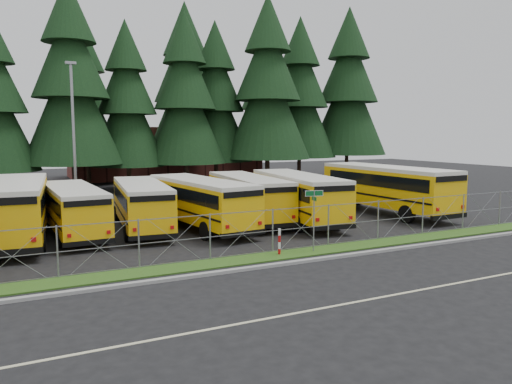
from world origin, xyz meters
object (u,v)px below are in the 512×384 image
at_px(bus_3, 141,206).
at_px(bus_6, 295,198).
at_px(bus_5, 246,198).
at_px(striped_bollard, 279,242).
at_px(bus_east, 382,190).
at_px(street_sign, 314,208).
at_px(bus_1, 17,211).
at_px(light_standard, 73,131).
at_px(bus_4, 198,204).
at_px(bus_2, 73,211).

relative_size(bus_3, bus_6, 0.92).
distance_m(bus_5, striped_bollard, 8.93).
bearing_deg(bus_east, striped_bollard, -151.16).
distance_m(bus_6, street_sign, 7.94).
xyz_separation_m(bus_1, light_standard, (3.86, 9.16, 3.99)).
distance_m(bus_5, bus_east, 9.47).
relative_size(bus_5, bus_east, 0.87).
distance_m(bus_4, bus_east, 12.82).
bearing_deg(bus_6, bus_2, -179.55).
bearing_deg(bus_1, bus_4, -0.96).
height_order(bus_1, bus_5, bus_1).
relative_size(bus_1, bus_4, 1.08).
height_order(bus_3, light_standard, light_standard).
height_order(bus_4, street_sign, street_sign).
bearing_deg(bus_2, street_sign, -45.75).
relative_size(bus_1, bus_6, 1.04).
height_order(bus_5, light_standard, light_standard).
bearing_deg(bus_east, bus_5, 168.81).
height_order(bus_6, striped_bollard, bus_6).
height_order(bus_4, bus_east, bus_east).
distance_m(street_sign, striped_bollard, 2.21).
height_order(bus_6, light_standard, light_standard).
bearing_deg(striped_bollard, bus_6, 54.54).
relative_size(bus_4, bus_6, 0.97).
bearing_deg(bus_east, light_standard, 147.49).
height_order(bus_1, bus_6, bus_1).
bearing_deg(street_sign, striped_bollard, 174.73).
relative_size(bus_6, street_sign, 3.93).
bearing_deg(bus_5, bus_4, -158.39).
relative_size(bus_east, street_sign, 4.29).
bearing_deg(bus_3, bus_6, -3.15).
distance_m(bus_3, bus_4, 3.15).
xyz_separation_m(bus_4, light_standard, (-5.31, 10.17, 4.10)).
bearing_deg(bus_2, bus_east, -6.86).
relative_size(bus_4, light_standard, 1.05).
height_order(bus_3, striped_bollard, bus_3).
distance_m(bus_1, bus_3, 6.19).
distance_m(bus_6, light_standard, 16.09).
distance_m(bus_1, striped_bollard, 13.33).
xyz_separation_m(bus_4, bus_5, (3.47, 1.02, -0.02)).
relative_size(bus_1, bus_3, 1.14).
height_order(bus_2, bus_6, bus_6).
bearing_deg(street_sign, bus_5, 84.93).
xyz_separation_m(bus_1, bus_east, (21.98, -1.50, 0.07)).
distance_m(bus_5, light_standard, 13.34).
bearing_deg(light_standard, bus_4, -62.45).
xyz_separation_m(street_sign, striped_bollard, (-1.68, 0.15, -1.43)).
relative_size(bus_4, street_sign, 3.80).
height_order(bus_east, street_sign, bus_east).
height_order(bus_1, bus_2, bus_1).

